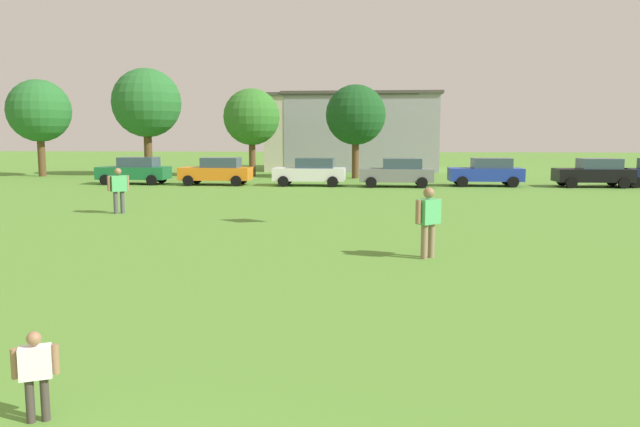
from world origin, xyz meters
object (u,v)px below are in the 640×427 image
(bystander_near_trees, at_px, (118,187))
(tree_left, at_px, (147,103))
(parked_car_orange_1, at_px, (217,171))
(tree_far_left, at_px, (39,111))
(parked_car_blue_4, at_px, (487,172))
(parked_car_gray_3, at_px, (398,172))
(child_kite_flyer, at_px, (36,368))
(adult_bystander, at_px, (428,216))
(parked_car_white_2, at_px, (311,172))
(tree_right, at_px, (252,117))
(tree_far_right, at_px, (356,115))
(parked_car_black_5, at_px, (594,173))
(parked_car_green_0, at_px, (135,170))

(bystander_near_trees, relative_size, tree_left, 0.22)
(parked_car_orange_1, relative_size, tree_far_left, 0.61)
(parked_car_blue_4, bearing_deg, bystander_near_trees, 41.07)
(bystander_near_trees, height_order, parked_car_gray_3, bystander_near_trees)
(bystander_near_trees, relative_size, parked_car_orange_1, 0.41)
(child_kite_flyer, height_order, adult_bystander, adult_bystander)
(bystander_near_trees, relative_size, tree_far_left, 0.25)
(parked_car_white_2, xyz_separation_m, tree_right, (-5.14, 8.12, 3.48))
(tree_far_left, bearing_deg, tree_far_right, -0.38)
(parked_car_black_5, bearing_deg, tree_left, -15.52)
(child_kite_flyer, relative_size, parked_car_orange_1, 0.23)
(adult_bystander, height_order, parked_car_black_5, adult_bystander)
(child_kite_flyer, relative_size, adult_bystander, 0.56)
(parked_car_green_0, xyz_separation_m, parked_car_orange_1, (5.28, -0.26, 0.00))
(parked_car_gray_3, bearing_deg, tree_far_right, -69.42)
(parked_car_blue_4, relative_size, tree_right, 0.67)
(adult_bystander, relative_size, tree_left, 0.22)
(parked_car_black_5, relative_size, tree_left, 0.54)
(parked_car_orange_1, bearing_deg, adult_bystander, 116.31)
(parked_car_black_5, bearing_deg, adult_bystander, 62.43)
(parked_car_white_2, bearing_deg, parked_car_orange_1, -1.05)
(parked_car_black_5, height_order, tree_far_right, tree_far_right)
(parked_car_green_0, bearing_deg, parked_car_black_5, -179.87)
(tree_far_right, bearing_deg, adult_bystander, -84.86)
(parked_car_gray_3, height_order, tree_left, tree_left)
(tree_right, relative_size, tree_far_right, 0.98)
(parked_car_white_2, relative_size, parked_car_black_5, 1.00)
(parked_car_green_0, bearing_deg, parked_car_orange_1, 177.13)
(tree_right, bearing_deg, adult_bystander, -71.16)
(parked_car_green_0, bearing_deg, parked_car_blue_4, -179.30)
(adult_bystander, bearing_deg, parked_car_green_0, -96.48)
(parked_car_black_5, distance_m, tree_far_left, 38.20)
(bystander_near_trees, relative_size, tree_right, 0.28)
(parked_car_orange_1, relative_size, parked_car_black_5, 1.00)
(adult_bystander, distance_m, tree_right, 31.81)
(child_kite_flyer, xyz_separation_m, parked_car_orange_1, (-5.93, 31.22, 0.27))
(parked_car_white_2, relative_size, tree_left, 0.54)
(child_kite_flyer, distance_m, parked_car_white_2, 31.12)
(child_kite_flyer, distance_m, parked_car_black_5, 35.63)
(tree_right, xyz_separation_m, tree_far_right, (7.64, -1.30, 0.09))
(parked_car_green_0, distance_m, parked_car_white_2, 11.06)
(parked_car_gray_3, xyz_separation_m, tree_right, (-10.33, 8.45, 3.48))
(adult_bystander, bearing_deg, parked_car_black_5, -160.03)
(parked_car_black_5, xyz_separation_m, tree_far_left, (-37.43, 6.54, 3.94))
(child_kite_flyer, relative_size, tree_left, 0.12)
(parked_car_green_0, height_order, tree_far_left, tree_far_left)
(bystander_near_trees, bearing_deg, adult_bystander, -75.19)
(bystander_near_trees, distance_m, tree_far_right, 22.69)
(bystander_near_trees, bearing_deg, parked_car_green_0, 69.12)
(bystander_near_trees, xyz_separation_m, tree_far_left, (-14.59, 20.87, 3.74))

